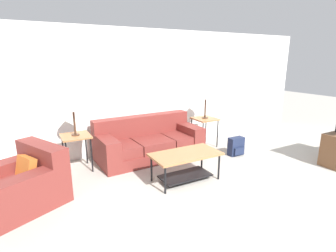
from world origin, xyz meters
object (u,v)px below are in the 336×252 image
object	(u,v)px
side_table_right	(205,121)
side_table_left	(76,139)
coffee_table	(186,160)
backpack	(236,147)
table_lamp_right	(206,94)
table_lamp_left	(73,105)
couch	(149,143)
armchair	(22,185)

from	to	relation	value
side_table_right	side_table_left	bearing A→B (deg)	180.00
side_table_left	side_table_right	distance (m)	2.85
coffee_table	backpack	size ratio (longest dim) A/B	2.97
table_lamp_right	backpack	xyz separation A→B (m)	(0.22, -0.83, -1.03)
coffee_table	table_lamp_left	xyz separation A→B (m)	(-1.50, 1.31, 0.86)
couch	side_table_right	distance (m)	1.46
backpack	coffee_table	bearing A→B (deg)	-162.94
couch	side_table_left	bearing A→B (deg)	179.05
couch	armchair	distance (m)	2.45
side_table_right	armchair	bearing A→B (deg)	-167.31
table_lamp_right	couch	bearing A→B (deg)	-179.05
couch	side_table_right	xyz separation A→B (m)	(1.43, 0.02, 0.29)
backpack	side_table_right	bearing A→B (deg)	104.85
side_table_right	backpack	world-z (taller)	side_table_right
couch	backpack	xyz separation A→B (m)	(1.65, -0.81, -0.11)
table_lamp_left	backpack	distance (m)	3.34
coffee_table	side_table_right	world-z (taller)	side_table_right
coffee_table	backpack	bearing A→B (deg)	17.06
couch	side_table_left	world-z (taller)	couch
table_lamp_left	backpack	xyz separation A→B (m)	(3.07, -0.83, -1.03)
table_lamp_right	armchair	bearing A→B (deg)	-167.31
couch	side_table_right	world-z (taller)	couch
table_lamp_left	table_lamp_right	world-z (taller)	same
coffee_table	side_table_right	distance (m)	1.90
table_lamp_left	table_lamp_right	bearing A→B (deg)	0.00
side_table_right	backpack	xyz separation A→B (m)	(0.22, -0.83, -0.40)
side_table_left	table_lamp_right	size ratio (longest dim) A/B	0.97
side_table_right	table_lamp_left	distance (m)	2.92
table_lamp_left	armchair	bearing A→B (deg)	-136.57
side_table_left	side_table_right	bearing A→B (deg)	0.00
couch	coffee_table	distance (m)	1.29
armchair	table_lamp_left	bearing A→B (deg)	43.43
couch	side_table_left	xyz separation A→B (m)	(-1.42, 0.02, 0.29)
coffee_table	table_lamp_left	bearing A→B (deg)	138.76
armchair	backpack	bearing A→B (deg)	0.20
side_table_left	backpack	bearing A→B (deg)	-15.11
table_lamp_left	coffee_table	bearing A→B (deg)	-41.24
couch	side_table_right	size ratio (longest dim) A/B	3.28
armchair	backpack	distance (m)	3.96
side_table_left	coffee_table	bearing A→B (deg)	-41.24
armchair	backpack	size ratio (longest dim) A/B	3.48
coffee_table	table_lamp_right	xyz separation A→B (m)	(1.35, 1.31, 0.86)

